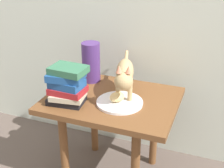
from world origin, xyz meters
TOP-DOWN VIEW (x-y plane):
  - side_table at (0.00, 0.00)m, footprint 0.68×0.52m
  - plate at (0.06, -0.05)m, footprint 0.24×0.24m
  - bread_roll at (0.05, -0.05)m, footprint 0.10×0.10m
  - cat at (0.06, 0.03)m, footprint 0.18×0.46m
  - book_stack at (-0.19, -0.13)m, footprint 0.20×0.16m
  - green_vase at (-0.19, 0.16)m, footprint 0.10×0.10m
  - candle_jar at (-0.26, 0.04)m, footprint 0.07×0.07m

SIDE VIEW (x-z plane):
  - side_table at x=0.00m, z-range 0.18..0.69m
  - plate at x=0.06m, z-range 0.52..0.53m
  - candle_jar at x=-0.26m, z-range 0.51..0.60m
  - bread_roll at x=0.05m, z-range 0.53..0.58m
  - book_stack at x=-0.19m, z-range 0.52..0.71m
  - green_vase at x=-0.19m, z-range 0.52..0.75m
  - cat at x=0.06m, z-range 0.54..0.76m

